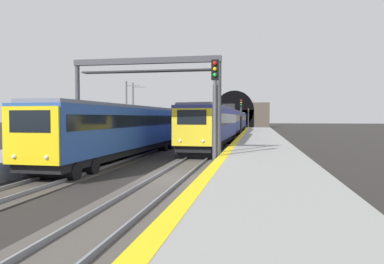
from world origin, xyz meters
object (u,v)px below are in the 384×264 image
Objects in this scene: train_main_approaching at (229,122)px; catenary_mast_far at (133,110)px; catenary_mast_near at (127,110)px; train_adjacent_platform at (162,125)px; overhead_signal_gantry at (146,83)px; railway_signal_mid at (241,115)px; railway_signal_far at (248,116)px; railway_signal_near at (215,106)px.

catenary_mast_far reaches higher than train_main_approaching.
catenary_mast_far is at bearing -0.04° from catenary_mast_near.
train_adjacent_platform is 5.29× the size of catenary_mast_far.
overhead_signal_gantry is 24.00m from catenary_mast_near.
catenary_mast_far is (-4.48, 14.07, 0.58)m from railway_signal_mid.
railway_signal_far is (42.46, 0.00, -0.07)m from railway_signal_mid.
catenary_mast_near is (-8.56, 12.20, 1.55)m from train_main_approaching.
train_main_approaching is 13.76m from catenary_mast_far.
train_main_approaching is 14.98m from catenary_mast_near.
train_adjacent_platform is 7.48× the size of railway_signal_far.
overhead_signal_gantry is 1.22× the size of catenary_mast_near.
railway_signal_near is at bearing -149.69° from catenary_mast_near.
railway_signal_mid is at bearing -63.94° from catenary_mast_near.
train_adjacent_platform is at bearing -15.05° from train_main_approaching.
catenary_mast_near is at bearing -63.94° from railway_signal_mid.
railway_signal_far is at bearing -3.58° from overhead_signal_gantry.
railway_signal_near reaches higher than railway_signal_mid.
railway_signal_far is at bearing -180.00° from railway_signal_near.
railway_signal_far is at bearing 178.79° from train_main_approaching.
railway_signal_near is 30.94m from railway_signal_mid.
train_adjacent_platform is at bearing 11.28° from overhead_signal_gantry.
overhead_signal_gantry is at bearing -158.47° from catenary_mast_far.
train_adjacent_platform is 58.75m from railway_signal_far.
railway_signal_mid is at bearing -180.00° from railway_signal_near.
railway_signal_near is 27.87m from catenary_mast_near.
catenary_mast_far reaches higher than train_adjacent_platform.
train_adjacent_platform is 13.47m from catenary_mast_far.
overhead_signal_gantry is (-71.30, 4.46, 1.78)m from railway_signal_far.
train_adjacent_platform is at bearing -141.94° from catenary_mast_near.
train_main_approaching is 6.18× the size of overhead_signal_gantry.
catenary_mast_far is (2.40, -0.00, 0.02)m from catenary_mast_near.
overhead_signal_gantry reaches higher than railway_signal_mid.
train_main_approaching is at bearing -131.95° from railway_signal_mid.
catenary_mast_near is 1.00× the size of catenary_mast_far.
catenary_mast_near is at bearing -140.46° from train_adjacent_platform.
train_main_approaching is at bearing -2.62° from railway_signal_far.
train_main_approaching is at bearing -176.73° from railway_signal_near.
railway_signal_mid is 42.46m from railway_signal_far.
railway_signal_far reaches higher than train_adjacent_platform.
railway_signal_near is at bearing -115.25° from overhead_signal_gantry.
catenary_mast_near is (24.06, 14.07, 0.30)m from railway_signal_near.
overhead_signal_gantry reaches higher than train_main_approaching.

